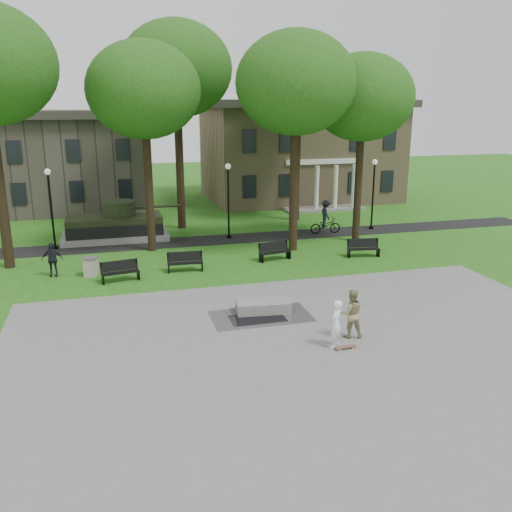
{
  "coord_description": "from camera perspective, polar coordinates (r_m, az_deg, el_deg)",
  "views": [
    {
      "loc": [
        -6.72,
        -20.64,
        8.24
      ],
      "look_at": [
        -0.28,
        2.88,
        1.4
      ],
      "focal_mm": 38.0,
      "sensor_mm": 36.0,
      "label": 1
    }
  ],
  "objects": [
    {
      "name": "ground",
      "position": [
        23.21,
        2.56,
        -5.14
      ],
      "size": [
        120.0,
        120.0,
        0.0
      ],
      "primitive_type": "plane",
      "color": "#275514",
      "rests_on": "ground"
    },
    {
      "name": "plaza",
      "position": [
        18.9,
        7.26,
        -10.27
      ],
      "size": [
        22.0,
        16.0,
        0.02
      ],
      "primitive_type": "cube",
      "color": "gray",
      "rests_on": "ground"
    },
    {
      "name": "footpath",
      "position": [
        34.32,
        -3.57,
        1.76
      ],
      "size": [
        44.0,
        2.6,
        0.01
      ],
      "primitive_type": "cube",
      "color": "black",
      "rests_on": "ground"
    },
    {
      "name": "building_right",
      "position": [
        49.69,
        4.49,
        11.12
      ],
      "size": [
        17.0,
        12.0,
        8.6
      ],
      "color": "#9E8460",
      "rests_on": "ground"
    },
    {
      "name": "building_left",
      "position": [
        47.56,
        -20.67,
        9.08
      ],
      "size": [
        15.0,
        10.0,
        7.2
      ],
      "primitive_type": "cube",
      "color": "#4C443D",
      "rests_on": "ground"
    },
    {
      "name": "tree_1",
      "position": [
        31.22,
        -11.73,
        16.67
      ],
      "size": [
        6.2,
        6.2,
        11.63
      ],
      "color": "black",
      "rests_on": "ground"
    },
    {
      "name": "tree_2",
      "position": [
        30.89,
        4.21,
        17.62
      ],
      "size": [
        6.6,
        6.6,
        12.16
      ],
      "color": "black",
      "rests_on": "ground"
    },
    {
      "name": "tree_3",
      "position": [
        33.54,
        11.16,
        16.0
      ],
      "size": [
        6.0,
        6.0,
        11.19
      ],
      "color": "black",
      "rests_on": "ground"
    },
    {
      "name": "tree_4",
      "position": [
        37.0,
        -8.41,
        18.84
      ],
      "size": [
        7.2,
        7.2,
        13.5
      ],
      "color": "black",
      "rests_on": "ground"
    },
    {
      "name": "tree_5",
      "position": [
        39.44,
        4.49,
        17.7
      ],
      "size": [
        6.4,
        6.4,
        12.44
      ],
      "color": "black",
      "rests_on": "ground"
    },
    {
      "name": "lamp_left",
      "position": [
        33.54,
        -20.8,
        5.3
      ],
      "size": [
        0.36,
        0.36,
        4.73
      ],
      "color": "black",
      "rests_on": "ground"
    },
    {
      "name": "lamp_mid",
      "position": [
        34.15,
        -2.93,
        6.47
      ],
      "size": [
        0.36,
        0.36,
        4.73
      ],
      "color": "black",
      "rests_on": "ground"
    },
    {
      "name": "lamp_right",
      "position": [
        37.56,
        12.25,
        6.97
      ],
      "size": [
        0.36,
        0.36,
        4.73
      ],
      "color": "black",
      "rests_on": "ground"
    },
    {
      "name": "tank_monument",
      "position": [
        35.41,
        -14.56,
        3.13
      ],
      "size": [
        7.45,
        3.4,
        2.4
      ],
      "color": "gray",
      "rests_on": "ground"
    },
    {
      "name": "puddle",
      "position": [
        21.68,
        0.17,
        -6.61
      ],
      "size": [
        2.2,
        1.2,
        0.0
      ],
      "primitive_type": "cube",
      "color": "black",
      "rests_on": "plaza"
    },
    {
      "name": "concrete_block",
      "position": [
        22.31,
        0.75,
        -5.33
      ],
      "size": [
        2.3,
        1.23,
        0.45
      ],
      "primitive_type": "cube",
      "rotation": [
        0.0,
        0.0,
        -0.11
      ],
      "color": "gray",
      "rests_on": "plaza"
    },
    {
      "name": "skateboard",
      "position": [
        19.4,
        9.39,
        -9.51
      ],
      "size": [
        0.79,
        0.24,
        0.07
      ],
      "primitive_type": "cube",
      "rotation": [
        0.0,
        0.0,
        0.05
      ],
      "color": "brown",
      "rests_on": "plaza"
    },
    {
      "name": "skateboarder",
      "position": [
        19.18,
        8.39,
        -7.07
      ],
      "size": [
        0.74,
        0.73,
        1.72
      ],
      "primitive_type": "imported",
      "rotation": [
        0.0,
        0.0,
        3.92
      ],
      "color": "white",
      "rests_on": "plaza"
    },
    {
      "name": "friend_watching",
      "position": [
        20.03,
        9.99,
        -5.96
      ],
      "size": [
        1.01,
        0.85,
        1.83
      ],
      "primitive_type": "imported",
      "rotation": [
        0.0,
        0.0,
        2.95
      ],
      "color": "#928D5E",
      "rests_on": "plaza"
    },
    {
      "name": "pedestrian_walker",
      "position": [
        28.55,
        -20.68,
        -0.34
      ],
      "size": [
        1.03,
        0.48,
        1.72
      ],
      "primitive_type": "imported",
      "rotation": [
        0.0,
        0.0,
        -0.06
      ],
      "color": "black",
      "rests_on": "ground"
    },
    {
      "name": "cyclist",
      "position": [
        36.01,
        7.32,
        3.79
      ],
      "size": [
        2.07,
        1.18,
        2.22
      ],
      "rotation": [
        0.0,
        0.0,
        1.51
      ],
      "color": "black",
      "rests_on": "ground"
    },
    {
      "name": "park_bench_0",
      "position": [
        26.87,
        -14.1,
        -1.51
      ],
      "size": [
        1.85,
        0.85,
        1.0
      ],
      "rotation": [
        0.0,
        0.0,
        0.19
      ],
      "color": "black",
      "rests_on": "ground"
    },
    {
      "name": "park_bench_1",
      "position": [
        27.85,
        -7.49,
        -0.55
      ],
      "size": [
        1.83,
        0.64,
        1.0
      ],
      "rotation": [
        0.0,
        0.0,
        -0.07
      ],
      "color": "black",
      "rests_on": "ground"
    },
    {
      "name": "park_bench_2",
      "position": [
        29.63,
        1.97,
        0.57
      ],
      "size": [
        1.85,
        0.88,
        1.0
      ],
      "rotation": [
        0.0,
        0.0,
        0.2
      ],
      "color": "black",
      "rests_on": "ground"
    },
    {
      "name": "park_bench_3",
      "position": [
        30.89,
        11.2,
        0.9
      ],
      "size": [
        1.84,
        0.76,
        1.0
      ],
      "rotation": [
        0.0,
        0.0,
        -0.14
      ],
      "color": "black",
      "rests_on": "ground"
    },
    {
      "name": "trash_bin",
      "position": [
        28.1,
        -17.0,
        -1.06
      ],
      "size": [
        0.8,
        0.8,
        0.96
      ],
      "rotation": [
        0.0,
        0.0,
        -0.24
      ],
      "color": "#BCAE9B",
      "rests_on": "ground"
    }
  ]
}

